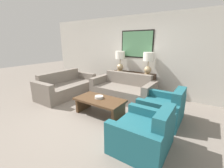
{
  "coord_description": "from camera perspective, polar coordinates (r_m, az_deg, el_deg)",
  "views": [
    {
      "loc": [
        2.22,
        -2.51,
        1.77
      ],
      "look_at": [
        0.02,
        0.82,
        0.65
      ],
      "focal_mm": 24.0,
      "sensor_mm": 36.0,
      "label": 1
    }
  ],
  "objects": [
    {
      "name": "couch_by_back_wall",
      "position": [
        4.8,
        4.19,
        -2.44
      ],
      "size": [
        1.97,
        0.91,
        0.8
      ],
      "color": "slate",
      "rests_on": "ground_plane"
    },
    {
      "name": "back_wall",
      "position": [
        5.45,
        9.51,
        10.85
      ],
      "size": [
        7.95,
        0.12,
        2.65
      ],
      "color": "beige",
      "rests_on": "ground_plane"
    },
    {
      "name": "table_lamp_right",
      "position": [
        5.01,
        13.66,
        8.57
      ],
      "size": [
        0.34,
        0.34,
        0.71
      ],
      "color": "tan",
      "rests_on": "console_table"
    },
    {
      "name": "armchair_near_back_wall",
      "position": [
        3.69,
        18.77,
        -9.07
      ],
      "size": [
        0.88,
        0.96,
        0.8
      ],
      "color": "#1E5B66",
      "rests_on": "ground_plane"
    },
    {
      "name": "console_table",
      "position": [
        5.37,
        7.85,
        0.46
      ],
      "size": [
        1.54,
        0.39,
        0.75
      ],
      "color": "#332319",
      "rests_on": "ground_plane"
    },
    {
      "name": "armchair_near_camera",
      "position": [
        2.72,
        11.96,
        -18.09
      ],
      "size": [
        0.88,
        0.96,
        0.8
      ],
      "color": "#1E5B66",
      "rests_on": "ground_plane"
    },
    {
      "name": "coffee_table",
      "position": [
        3.76,
        -4.7,
        -7.22
      ],
      "size": [
        1.23,
        0.65,
        0.42
      ],
      "color": "#4C331E",
      "rests_on": "ground_plane"
    },
    {
      "name": "table_lamp_left",
      "position": [
        5.46,
        3.14,
        9.53
      ],
      "size": [
        0.34,
        0.34,
        0.71
      ],
      "color": "tan",
      "rests_on": "console_table"
    },
    {
      "name": "decorative_bowl",
      "position": [
        3.76,
        -4.99,
        -4.99
      ],
      "size": [
        0.21,
        0.21,
        0.06
      ],
      "color": "beige",
      "rests_on": "coffee_table"
    },
    {
      "name": "ground_plane",
      "position": [
        3.79,
        -7.27,
        -12.32
      ],
      "size": [
        20.0,
        20.0,
        0.0
      ],
      "primitive_type": "plane",
      "color": "slate"
    },
    {
      "name": "couch_by_side",
      "position": [
        5.34,
        -16.98,
        -1.22
      ],
      "size": [
        0.91,
        1.97,
        0.8
      ],
      "color": "slate",
      "rests_on": "ground_plane"
    }
  ]
}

